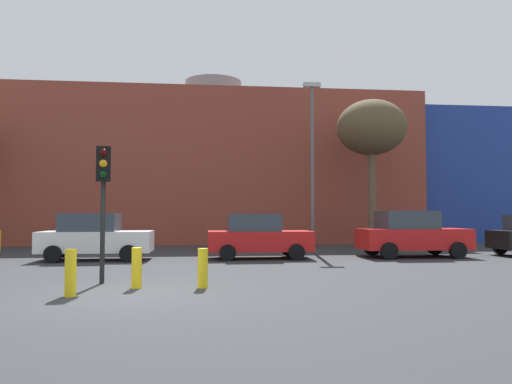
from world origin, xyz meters
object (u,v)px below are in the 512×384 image
at_px(traffic_light_island, 103,182).
at_px(street_lamp, 312,156).
at_px(bollard_yellow_2, 203,268).
at_px(bollard_yellow_1, 70,273).
at_px(bare_tree_0, 371,129).
at_px(parked_car_1, 95,237).
at_px(parked_car_2, 258,236).
at_px(parked_car_3, 411,234).
at_px(bollard_yellow_0, 137,268).

xyz_separation_m(traffic_light_island, street_lamp, (7.53, 9.09, 1.90)).
bearing_deg(bollard_yellow_2, bollard_yellow_1, -162.22).
relative_size(bollard_yellow_1, street_lamp, 0.13).
bearing_deg(bare_tree_0, parked_car_1, -158.22).
bearing_deg(parked_car_2, parked_car_1, -180.00).
bearing_deg(parked_car_3, bollard_yellow_2, -139.15).
bearing_deg(street_lamp, parked_car_1, -163.38).
xyz_separation_m(parked_car_1, street_lamp, (9.14, 2.73, 3.59)).
bearing_deg(bollard_yellow_1, parked_car_1, 99.29).
distance_m(traffic_light_island, street_lamp, 11.95).
relative_size(bollard_yellow_1, bollard_yellow_2, 1.07).
relative_size(parked_car_3, bare_tree_0, 0.56).
xyz_separation_m(parked_car_3, traffic_light_island, (-11.05, -6.36, 1.64)).
height_order(bollard_yellow_0, street_lamp, street_lamp).
relative_size(parked_car_1, parked_car_3, 0.95).
height_order(traffic_light_island, bollard_yellow_2, traffic_light_island).
distance_m(traffic_light_island, bollard_yellow_2, 3.46).
bearing_deg(parked_car_3, parked_car_1, -180.00).
xyz_separation_m(parked_car_3, bollard_yellow_0, (-10.06, -7.20, -0.46)).
relative_size(parked_car_1, parked_car_2, 1.01).
distance_m(parked_car_3, bare_tree_0, 7.36).
distance_m(parked_car_2, street_lamp, 5.33).
bearing_deg(parked_car_2, bollard_yellow_2, -106.21).
relative_size(parked_car_1, bare_tree_0, 0.54).
xyz_separation_m(parked_car_2, bollard_yellow_1, (-4.95, -8.24, -0.38)).
bearing_deg(bare_tree_0, street_lamp, -147.07).
bearing_deg(parked_car_1, parked_car_2, 0.00).
xyz_separation_m(traffic_light_island, bollard_yellow_0, (0.98, -0.84, -2.10)).
bearing_deg(bollard_yellow_0, bollard_yellow_1, -140.10).
bearing_deg(traffic_light_island, street_lamp, 131.47).
distance_m(parked_car_2, bollard_yellow_2, 7.65).
distance_m(parked_car_1, bollard_yellow_1, 8.36).
relative_size(traffic_light_island, street_lamp, 0.44).
xyz_separation_m(bollard_yellow_1, street_lamp, (7.79, 10.97, 3.98)).
bearing_deg(bollard_yellow_0, bollard_yellow_2, -4.95).
relative_size(parked_car_3, bollard_yellow_0, 4.55).
xyz_separation_m(parked_car_3, street_lamp, (-3.52, 2.73, 3.54)).
bearing_deg(parked_car_3, bare_tree_0, 87.77).
xyz_separation_m(parked_car_3, bollard_yellow_1, (-11.31, -8.24, -0.44)).
relative_size(parked_car_2, bollard_yellow_2, 4.34).
distance_m(parked_car_3, bollard_yellow_1, 14.00).
relative_size(parked_car_2, bare_tree_0, 0.53).
height_order(bollard_yellow_2, street_lamp, street_lamp).
xyz_separation_m(bare_tree_0, street_lamp, (-3.72, -2.41, -1.73)).
distance_m(traffic_light_island, bollard_yellow_0, 2.47).
relative_size(parked_car_2, bollard_yellow_1, 4.05).
bearing_deg(bollard_yellow_2, parked_car_3, 40.85).
relative_size(traffic_light_island, bollard_yellow_1, 3.46).
bearing_deg(parked_car_1, bollard_yellow_2, -60.42).
bearing_deg(parked_car_1, bare_tree_0, 21.78).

